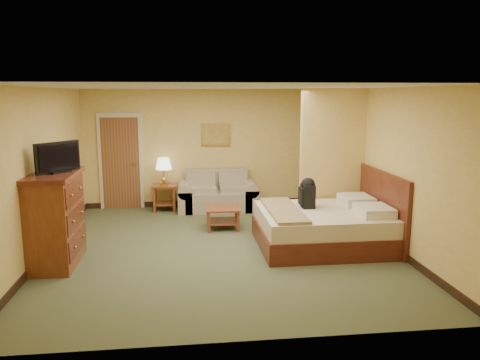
{
  "coord_description": "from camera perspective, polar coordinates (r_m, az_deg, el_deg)",
  "views": [
    {
      "loc": [
        -0.55,
        -7.37,
        2.49
      ],
      "look_at": [
        0.39,
        0.6,
        1.01
      ],
      "focal_mm": 35.0,
      "sensor_mm": 36.0,
      "label": 1
    }
  ],
  "objects": [
    {
      "name": "floor",
      "position": [
        7.8,
        -2.36,
        -8.21
      ],
      "size": [
        6.0,
        6.0,
        0.0
      ],
      "primitive_type": "plane",
      "color": "#4C5235",
      "rests_on": "ground"
    },
    {
      "name": "ceiling",
      "position": [
        7.39,
        -2.52,
        11.25
      ],
      "size": [
        6.0,
        6.0,
        0.0
      ],
      "primitive_type": "plane",
      "rotation": [
        3.14,
        0.0,
        0.0
      ],
      "color": "white",
      "rests_on": "back_wall"
    },
    {
      "name": "back_wall",
      "position": [
        10.46,
        -3.69,
        3.86
      ],
      "size": [
        5.5,
        0.02,
        2.6
      ],
      "primitive_type": "cube",
      "color": "#DFB95F",
      "rests_on": "floor"
    },
    {
      "name": "left_wall",
      "position": [
        7.78,
        -23.06,
        0.78
      ],
      "size": [
        0.02,
        6.0,
        2.6
      ],
      "primitive_type": "cube",
      "color": "#DFB95F",
      "rests_on": "floor"
    },
    {
      "name": "right_wall",
      "position": [
        8.17,
        17.19,
        1.56
      ],
      "size": [
        0.02,
        6.0,
        2.6
      ],
      "primitive_type": "cube",
      "color": "#DFB95F",
      "rests_on": "floor"
    },
    {
      "name": "partition",
      "position": [
        8.81,
        11.19,
        2.45
      ],
      "size": [
        1.2,
        0.15,
        2.6
      ],
      "primitive_type": "cube",
      "color": "#DFB95F",
      "rests_on": "floor"
    },
    {
      "name": "door",
      "position": [
        10.53,
        -14.32,
        2.14
      ],
      "size": [
        0.94,
        0.16,
        2.1
      ],
      "color": "beige",
      "rests_on": "floor"
    },
    {
      "name": "baseboard",
      "position": [
        10.66,
        -3.61,
        -2.78
      ],
      "size": [
        5.5,
        0.02,
        0.12
      ],
      "primitive_type": "cube",
      "color": "black",
      "rests_on": "floor"
    },
    {
      "name": "loveseat",
      "position": [
        10.21,
        -2.74,
        -2.08
      ],
      "size": [
        1.72,
        0.8,
        0.87
      ],
      "color": "tan",
      "rests_on": "floor"
    },
    {
      "name": "side_table",
      "position": [
        10.25,
        -9.2,
        -1.62
      ],
      "size": [
        0.52,
        0.52,
        0.57
      ],
      "color": "maroon",
      "rests_on": "floor"
    },
    {
      "name": "table_lamp",
      "position": [
        10.14,
        -9.31,
        1.89
      ],
      "size": [
        0.35,
        0.35,
        0.58
      ],
      "color": "#B68E43",
      "rests_on": "side_table"
    },
    {
      "name": "coffee_table",
      "position": [
        8.8,
        -2.12,
        -4.06
      ],
      "size": [
        0.65,
        0.65,
        0.41
      ],
      "rotation": [
        0.0,
        0.0,
        -0.03
      ],
      "color": "maroon",
      "rests_on": "floor"
    },
    {
      "name": "wall_picture",
      "position": [
        10.41,
        -2.96,
        5.5
      ],
      "size": [
        0.65,
        0.04,
        0.51
      ],
      "color": "#B78E3F",
      "rests_on": "back_wall"
    },
    {
      "name": "dresser",
      "position": [
        7.41,
        -21.63,
        -4.37
      ],
      "size": [
        0.68,
        1.29,
        1.37
      ],
      "color": "maroon",
      "rests_on": "floor"
    },
    {
      "name": "tv",
      "position": [
        7.22,
        -21.34,
        2.49
      ],
      "size": [
        0.5,
        0.61,
        0.45
      ],
      "rotation": [
        0.0,
        0.0,
        -0.67
      ],
      "color": "black",
      "rests_on": "dresser"
    },
    {
      "name": "bed",
      "position": [
        7.95,
        10.88,
        -5.53
      ],
      "size": [
        2.24,
        1.9,
        1.23
      ],
      "color": "#4D1B12",
      "rests_on": "floor"
    },
    {
      "name": "backpack",
      "position": [
        7.96,
        8.27,
        -1.44
      ],
      "size": [
        0.24,
        0.29,
        0.51
      ],
      "rotation": [
        0.0,
        0.0,
        0.0
      ],
      "color": "black",
      "rests_on": "bed"
    }
  ]
}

